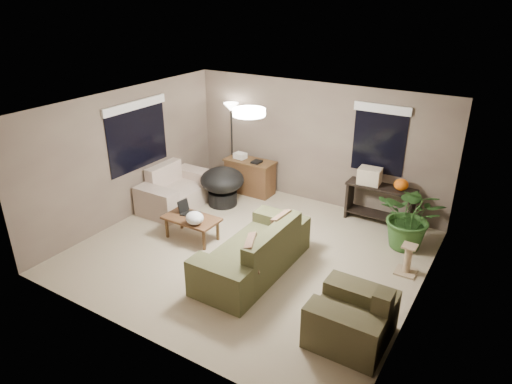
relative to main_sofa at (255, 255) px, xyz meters
The scene contains 20 objects.
room_shell 1.12m from the main_sofa, 130.88° to the left, with size 5.50×5.50×5.50m.
main_sofa is the anchor object (origin of this frame).
throw_pillows 0.44m from the main_sofa, ahead, with size 0.39×1.39×0.47m.
loveseat 2.92m from the main_sofa, 155.68° to the left, with size 0.90×1.60×0.85m.
armchair 1.98m from the main_sofa, 19.58° to the right, with size 0.95×1.00×0.85m.
coffee_table 1.54m from the main_sofa, 169.16° to the left, with size 1.00×0.55×0.42m.
laptop 1.74m from the main_sofa, 166.95° to the left, with size 0.39×0.30×0.24m.
plastic_bag 1.34m from the main_sofa, behind, with size 0.32×0.29×0.23m, color white.
desk 3.10m from the main_sofa, 123.88° to the left, with size 1.10×0.50×0.75m.
desk_papers 3.22m from the main_sofa, 126.32° to the left, with size 0.67×0.27×0.12m.
console_table 2.91m from the main_sofa, 67.03° to the left, with size 1.30×0.40×0.75m.
pumpkin 3.11m from the main_sofa, 60.99° to the left, with size 0.26×0.26×0.22m, color orange.
cardboard_box 2.89m from the main_sofa, 71.72° to the left, with size 0.41×0.31×0.31m, color beige.
papasan_chair 2.57m from the main_sofa, 137.07° to the left, with size 0.95×0.95×0.80m.
floor_lamp 3.74m from the main_sofa, 130.20° to the left, with size 0.32×0.32×1.91m.
ceiling_fixture 2.22m from the main_sofa, 130.88° to the left, with size 0.50×0.50×0.10m, color white.
houseplant 2.76m from the main_sofa, 47.05° to the left, with size 1.08×1.21×0.94m, color #2D5923.
cat_scratching_post 2.40m from the main_sofa, 30.33° to the left, with size 0.32×0.32×0.50m.
window_left 3.53m from the main_sofa, 166.58° to the left, with size 0.05×1.56×1.33m.
window_back 3.40m from the main_sofa, 72.56° to the left, with size 1.06×0.05×1.33m.
Camera 1 is at (3.62, -5.68, 4.14)m, focal length 32.00 mm.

